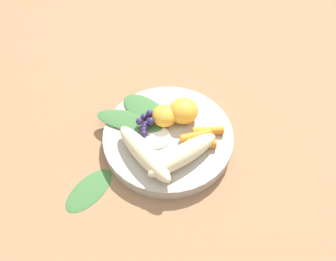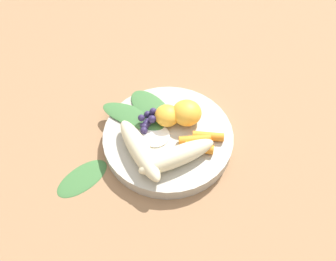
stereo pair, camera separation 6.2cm
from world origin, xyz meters
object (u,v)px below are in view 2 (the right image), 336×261
banana_peeled_right (141,151)px  bowl (168,138)px  kale_leaf_stray (82,178)px  banana_peeled_left (177,156)px  orange_segment_near (167,116)px

banana_peeled_right → bowl: bearing=108.2°
kale_leaf_stray → banana_peeled_left: bearing=143.9°
bowl → orange_segment_near: size_ratio=5.19×
banana_peeled_left → banana_peeled_right: same height
banana_peeled_right → banana_peeled_left: bearing=51.3°
banana_peeled_left → orange_segment_near: same height
banana_peeled_right → kale_leaf_stray: size_ratio=1.42×
banana_peeled_right → kale_leaf_stray: bearing=-102.6°
banana_peeled_left → orange_segment_near: size_ratio=3.05×
orange_segment_near → bowl: bearing=49.5°
banana_peeled_left → orange_segment_near: (-0.05, -0.07, -0.00)m
banana_peeled_left → kale_leaf_stray: size_ratio=1.42×
banana_peeled_right → orange_segment_near: same height
orange_segment_near → kale_leaf_stray: size_ratio=0.46×
banana_peeled_left → banana_peeled_right: bearing=144.1°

